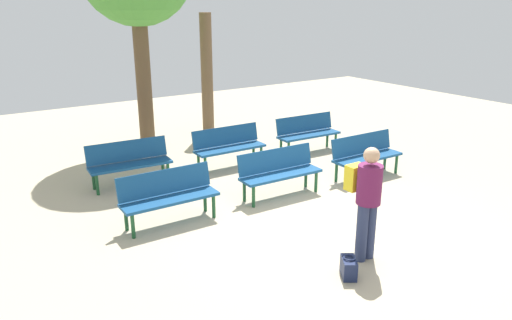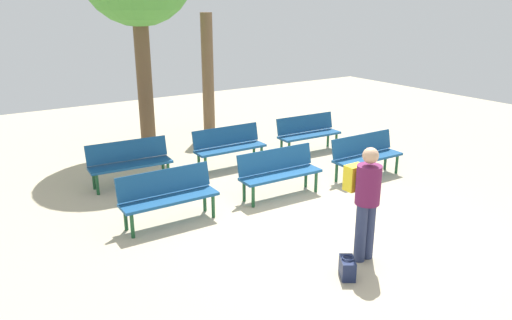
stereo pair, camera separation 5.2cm
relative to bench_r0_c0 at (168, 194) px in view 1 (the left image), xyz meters
name	(u,v)px [view 1 (the left image)]	position (x,y,z in m)	size (l,w,h in m)	color
ground_plane	(332,227)	(2.09, -1.65, -0.50)	(24.00, 24.00, 0.00)	#BCAD8E
bench_r0_c0	(168,194)	(0.00, 0.00, 0.00)	(1.61, 0.51, 0.87)	navy
bench_r0_c1	(279,170)	(2.20, -0.05, 0.00)	(1.62, 0.54, 0.87)	navy
bench_r0_c2	(365,153)	(4.30, -0.21, 0.00)	(1.61, 0.51, 0.87)	navy
bench_r1_c0	(129,160)	(0.08, 2.04, 0.00)	(1.63, 0.60, 0.87)	navy
bench_r1_c1	(229,145)	(2.28, 1.91, 0.00)	(1.61, 0.51, 0.87)	navy
bench_r1_c2	(307,131)	(4.44, 1.83, 0.00)	(1.62, 0.56, 0.87)	navy
tree_0	(207,74)	(3.34, 4.80, 1.10)	(0.32, 0.32, 3.21)	brown
visitor_with_backpack	(367,197)	(1.80, -2.61, 0.43)	(0.34, 0.52, 1.65)	navy
handbag	(349,267)	(1.27, -2.87, -0.37)	(0.33, 0.37, 0.29)	#192347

